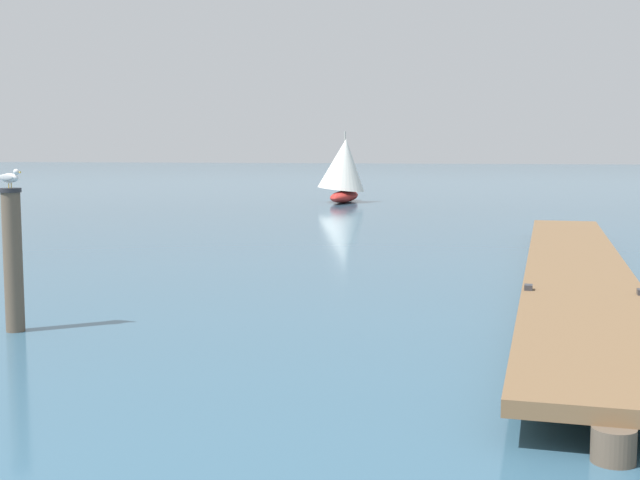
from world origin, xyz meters
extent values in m
cube|color=brown|center=(4.97, 14.72, 0.37)|extent=(2.87, 19.31, 0.16)
cylinder|color=brown|center=(5.51, 5.12, 0.15)|extent=(0.36, 0.36, 0.29)
cylinder|color=brown|center=(5.24, 9.92, 0.15)|extent=(0.36, 0.36, 0.29)
cylinder|color=brown|center=(4.97, 14.72, 0.15)|extent=(0.36, 0.36, 0.29)
cylinder|color=brown|center=(4.70, 19.52, 0.15)|extent=(0.36, 0.36, 0.29)
cylinder|color=brown|center=(4.44, 24.33, 0.15)|extent=(0.36, 0.36, 0.29)
cube|color=#333338|center=(4.39, 10.83, 0.49)|extent=(0.13, 0.21, 0.08)
cylinder|color=brown|center=(-2.40, 7.66, 1.01)|extent=(0.26, 0.26, 2.02)
cylinder|color=#28282D|center=(-2.40, 7.66, 1.99)|extent=(0.30, 0.30, 0.06)
cylinder|color=gold|center=(-2.40, 7.68, 2.06)|extent=(0.01, 0.01, 0.07)
cylinder|color=gold|center=(-2.40, 7.63, 2.06)|extent=(0.01, 0.01, 0.07)
ellipsoid|color=white|center=(-2.40, 7.66, 2.16)|extent=(0.28, 0.13, 0.13)
ellipsoid|color=silver|center=(-2.42, 7.71, 2.17)|extent=(0.24, 0.04, 0.09)
ellipsoid|color=#383838|center=(-2.53, 7.71, 2.17)|extent=(0.07, 0.03, 0.04)
ellipsoid|color=silver|center=(-2.42, 7.60, 2.17)|extent=(0.24, 0.04, 0.09)
ellipsoid|color=#383838|center=(-2.53, 7.61, 2.17)|extent=(0.07, 0.03, 0.04)
cone|color=white|center=(-2.55, 7.66, 2.16)|extent=(0.08, 0.07, 0.07)
sphere|color=white|center=(-2.28, 7.65, 2.25)|extent=(0.08, 0.08, 0.08)
cone|color=gold|center=(-2.23, 7.65, 2.24)|extent=(0.05, 0.03, 0.02)
ellipsoid|color=#AD2823|center=(-6.97, 38.63, 0.30)|extent=(1.55, 4.88, 0.60)
cylinder|color=#B2ADA3|center=(-6.98, 38.73, 2.12)|extent=(0.08, 0.08, 3.03)
cone|color=silver|center=(-6.95, 38.38, 1.96)|extent=(2.87, 2.64, 2.81)
camera|label=1|loc=(5.30, -1.74, 2.50)|focal=46.02mm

